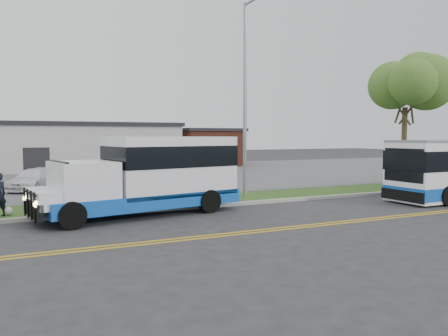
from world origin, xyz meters
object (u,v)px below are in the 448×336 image
streetlight_near (246,93)px  parked_car_a (103,172)px  tree_east (406,85)px  shuttle_bus (153,173)px  parked_car_b (34,179)px

streetlight_near → parked_car_a: size_ratio=2.21×
parked_car_a → tree_east: bearing=-36.7°
tree_east → shuttle_bus: tree_east is taller
shuttle_bus → parked_car_b: bearing=103.3°
parked_car_a → shuttle_bus: bearing=-95.8°
shuttle_bus → parked_car_a: (-0.05, 11.91, -0.86)m
streetlight_near → parked_car_b: bearing=141.3°
shuttle_bus → parked_car_b: size_ratio=2.07×
parked_car_a → parked_car_b: bearing=-157.2°
shuttle_bus → parked_car_b: shuttle_bus is taller
tree_east → shuttle_bus: bearing=-172.1°
tree_east → streetlight_near: (-11.00, -0.27, -0.97)m
shuttle_bus → parked_car_a: shuttle_bus is taller
shuttle_bus → tree_east: bearing=-2.6°
streetlight_near → shuttle_bus: size_ratio=1.13×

